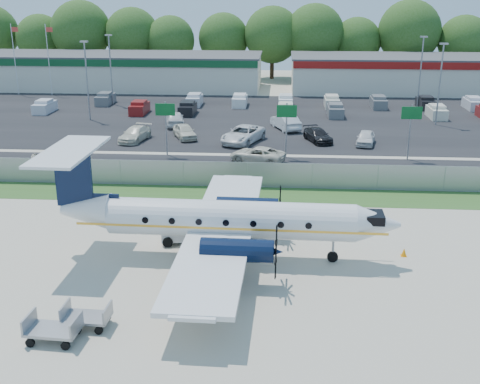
# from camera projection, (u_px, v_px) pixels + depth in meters

# --- Properties ---
(ground) EXTENTS (170.00, 170.00, 0.00)m
(ground) POSITION_uv_depth(u_px,v_px,m) (232.00, 265.00, 33.66)
(ground) COLOR #BBB39E
(ground) RESTS_ON ground
(grass_verge) EXTENTS (170.00, 4.00, 0.02)m
(grass_verge) POSITION_uv_depth(u_px,v_px,m) (246.00, 195.00, 45.00)
(grass_verge) COLOR #2D561E
(grass_verge) RESTS_ON ground
(access_road) EXTENTS (170.00, 8.00, 0.02)m
(access_road) POSITION_uv_depth(u_px,v_px,m) (251.00, 169.00, 51.61)
(access_road) COLOR black
(access_road) RESTS_ON ground
(parking_lot) EXTENTS (170.00, 32.00, 0.02)m
(parking_lot) POSITION_uv_depth(u_px,v_px,m) (260.00, 119.00, 71.44)
(parking_lot) COLOR black
(parking_lot) RESTS_ON ground
(perimeter_fence) EXTENTS (120.00, 0.06, 1.99)m
(perimeter_fence) POSITION_uv_depth(u_px,v_px,m) (247.00, 175.00, 46.57)
(perimeter_fence) COLOR gray
(perimeter_fence) RESTS_ON ground
(building_west) EXTENTS (46.40, 12.40, 5.24)m
(building_west) POSITION_uv_depth(u_px,v_px,m) (111.00, 71.00, 92.97)
(building_west) COLOR silver
(building_west) RESTS_ON ground
(building_east) EXTENTS (44.40, 12.40, 5.24)m
(building_east) POSITION_uv_depth(u_px,v_px,m) (440.00, 74.00, 89.63)
(building_east) COLOR silver
(building_east) RESTS_ON ground
(sign_left) EXTENTS (1.80, 0.26, 5.00)m
(sign_left) POSITION_uv_depth(u_px,v_px,m) (166.00, 117.00, 54.68)
(sign_left) COLOR gray
(sign_left) RESTS_ON ground
(sign_mid) EXTENTS (1.80, 0.26, 5.00)m
(sign_mid) POSITION_uv_depth(u_px,v_px,m) (287.00, 119.00, 53.94)
(sign_mid) COLOR gray
(sign_mid) RESTS_ON ground
(sign_right) EXTENTS (1.80, 0.26, 5.00)m
(sign_right) POSITION_uv_depth(u_px,v_px,m) (411.00, 120.00, 53.21)
(sign_right) COLOR gray
(sign_right) RESTS_ON ground
(flagpole_west) EXTENTS (1.06, 0.12, 10.00)m
(flagpole_west) POSITION_uv_depth(u_px,v_px,m) (15.00, 55.00, 86.21)
(flagpole_west) COLOR silver
(flagpole_west) RESTS_ON ground
(flagpole_east) EXTENTS (1.06, 0.12, 10.00)m
(flagpole_east) POSITION_uv_depth(u_px,v_px,m) (49.00, 55.00, 85.87)
(flagpole_east) COLOR silver
(flagpole_east) RESTS_ON ground
(light_pole_nw) EXTENTS (0.90, 0.35, 9.09)m
(light_pole_nw) POSITION_uv_depth(u_px,v_px,m) (87.00, 75.00, 69.22)
(light_pole_nw) COLOR gray
(light_pole_nw) RESTS_ON ground
(light_pole_ne) EXTENTS (0.90, 0.35, 9.09)m
(light_pole_ne) POSITION_uv_depth(u_px,v_px,m) (440.00, 79.00, 66.54)
(light_pole_ne) COLOR gray
(light_pole_ne) RESTS_ON ground
(light_pole_sw) EXTENTS (0.90, 0.35, 9.09)m
(light_pole_sw) POSITION_uv_depth(u_px,v_px,m) (110.00, 65.00, 78.66)
(light_pole_sw) COLOR gray
(light_pole_sw) RESTS_ON ground
(light_pole_se) EXTENTS (0.90, 0.35, 9.09)m
(light_pole_se) POSITION_uv_depth(u_px,v_px,m) (421.00, 67.00, 75.99)
(light_pole_se) COLOR gray
(light_pole_se) RESTS_ON ground
(tree_line) EXTENTS (112.00, 6.00, 14.00)m
(tree_line) POSITION_uv_depth(u_px,v_px,m) (268.00, 78.00, 103.57)
(tree_line) COLOR #264C16
(tree_line) RESTS_ON ground
(aircraft) EXTENTS (19.86, 19.62, 6.19)m
(aircraft) POSITION_uv_depth(u_px,v_px,m) (223.00, 219.00, 33.86)
(aircraft) COLOR silver
(aircraft) RESTS_ON ground
(pushback_tug) EXTENTS (2.87, 2.31, 1.41)m
(pushback_tug) POSITION_uv_depth(u_px,v_px,m) (185.00, 231.00, 36.70)
(pushback_tug) COLOR silver
(pushback_tug) RESTS_ON ground
(baggage_cart_near) EXTENTS (2.38, 1.54, 1.20)m
(baggage_cart_near) POSITION_uv_depth(u_px,v_px,m) (53.00, 329.00, 26.29)
(baggage_cart_near) COLOR gray
(baggage_cart_near) RESTS_ON ground
(baggage_cart_far) EXTENTS (2.15, 1.36, 1.10)m
(baggage_cart_far) POSITION_uv_depth(u_px,v_px,m) (87.00, 317.00, 27.39)
(baggage_cart_far) COLOR gray
(baggage_cart_far) RESTS_ON ground
(cone_nose) EXTENTS (0.34, 0.34, 0.49)m
(cone_nose) POSITION_uv_depth(u_px,v_px,m) (404.00, 252.00, 34.74)
(cone_nose) COLOR orange
(cone_nose) RESTS_ON ground
(cone_starboard_wing) EXTENTS (0.39, 0.39, 0.55)m
(cone_starboard_wing) POSITION_uv_depth(u_px,v_px,m) (248.00, 183.00, 46.95)
(cone_starboard_wing) COLOR orange
(cone_starboard_wing) RESTS_ON ground
(road_car_west) EXTENTS (5.42, 3.28, 1.72)m
(road_car_west) POSITION_uv_depth(u_px,v_px,m) (63.00, 168.00, 51.95)
(road_car_west) COLOR beige
(road_car_west) RESTS_ON ground
(road_car_mid) EXTENTS (5.44, 3.86, 1.38)m
(road_car_mid) POSITION_uv_depth(u_px,v_px,m) (257.00, 162.00, 53.65)
(road_car_mid) COLOR beige
(road_car_mid) RESTS_ON ground
(parked_car_a) EXTENTS (2.91, 5.21, 1.43)m
(parked_car_a) POSITION_uv_depth(u_px,v_px,m) (135.00, 141.00, 61.08)
(parked_car_a) COLOR beige
(parked_car_a) RESTS_ON ground
(parked_car_b) EXTENTS (3.35, 4.69, 1.48)m
(parked_car_b) POSITION_uv_depth(u_px,v_px,m) (185.00, 138.00, 62.09)
(parked_car_b) COLOR beige
(parked_car_b) RESTS_ON ground
(parked_car_c) EXTENTS (4.77, 6.62, 1.67)m
(parked_car_c) POSITION_uv_depth(u_px,v_px,m) (243.00, 143.00, 60.43)
(parked_car_c) COLOR silver
(parked_car_c) RESTS_ON ground
(parked_car_d) EXTENTS (3.26, 4.91, 1.32)m
(parked_car_d) POSITION_uv_depth(u_px,v_px,m) (318.00, 142.00, 60.79)
(parked_car_d) COLOR black
(parked_car_d) RESTS_ON ground
(parked_car_e) EXTENTS (2.46, 4.34, 1.39)m
(parked_car_e) POSITION_uv_depth(u_px,v_px,m) (365.00, 145.00, 59.63)
(parked_car_e) COLOR silver
(parked_car_e) RESTS_ON ground
(parked_car_f) EXTENTS (2.90, 5.20, 1.67)m
(parked_car_f) POSITION_uv_depth(u_px,v_px,m) (175.00, 126.00, 67.78)
(parked_car_f) COLOR silver
(parked_car_f) RESTS_ON ground
(parked_car_g) EXTENTS (3.52, 5.41, 1.69)m
(parked_car_g) POSITION_uv_depth(u_px,v_px,m) (285.00, 129.00, 66.10)
(parked_car_g) COLOR silver
(parked_car_g) RESTS_ON ground
(far_parking_rows) EXTENTS (56.00, 10.00, 1.60)m
(far_parking_rows) POSITION_uv_depth(u_px,v_px,m) (262.00, 111.00, 76.17)
(far_parking_rows) COLOR gray
(far_parking_rows) RESTS_ON ground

